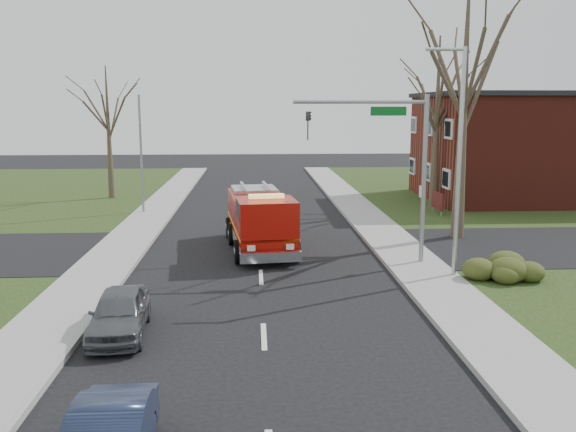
{
  "coord_description": "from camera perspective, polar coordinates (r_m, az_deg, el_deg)",
  "views": [
    {
      "loc": [
        -0.24,
        -22.13,
        6.34
      ],
      "look_at": [
        1.12,
        1.86,
        2.0
      ],
      "focal_mm": 38.0,
      "sensor_mm": 36.0,
      "label": 1
    }
  ],
  "objects": [
    {
      "name": "sidewalk_left",
      "position": [
        23.76,
        -17.74,
        -5.55
      ],
      "size": [
        2.4,
        80.0,
        0.15
      ],
      "primitive_type": "cube",
      "color": "gray",
      "rests_on": "ground"
    },
    {
      "name": "ground",
      "position": [
        23.02,
        -2.54,
        -5.76
      ],
      "size": [
        120.0,
        120.0,
        0.0
      ],
      "primitive_type": "plane",
      "color": "black",
      "rests_on": "ground"
    },
    {
      "name": "bare_tree_far",
      "position": [
        38.79,
        13.81,
        10.17
      ],
      "size": [
        5.25,
        5.25,
        10.5
      ],
      "color": "#3E3124",
      "rests_on": "ground"
    },
    {
      "name": "traffic_signal_mast",
      "position": [
        24.3,
        9.77,
        6.24
      ],
      "size": [
        5.29,
        0.18,
        6.8
      ],
      "color": "gray",
      "rests_on": "ground"
    },
    {
      "name": "health_center_sign",
      "position": [
        36.67,
        13.82,
        1.38
      ],
      "size": [
        0.12,
        2.0,
        1.4
      ],
      "color": "#501512",
      "rests_on": "ground"
    },
    {
      "name": "utility_pole_far",
      "position": [
        36.83,
        -13.57,
        5.53
      ],
      "size": [
        0.14,
        0.14,
        7.0
      ],
      "primitive_type": "cylinder",
      "color": "gray",
      "rests_on": "ground"
    },
    {
      "name": "bare_tree_left",
      "position": [
        43.25,
        -16.5,
        8.8
      ],
      "size": [
        4.5,
        4.5,
        9.0
      ],
      "color": "#3E3124",
      "rests_on": "ground"
    },
    {
      "name": "bare_tree_near",
      "position": [
        29.79,
        16.19,
        11.91
      ],
      "size": [
        6.0,
        6.0,
        12.0
      ],
      "color": "#3E3124",
      "rests_on": "ground"
    },
    {
      "name": "brick_building",
      "position": [
        44.58,
        22.44,
        6.02
      ],
      "size": [
        15.4,
        10.4,
        7.25
      ],
      "color": "maroon",
      "rests_on": "ground"
    },
    {
      "name": "sidewalk_right",
      "position": [
        23.88,
        12.56,
        -5.22
      ],
      "size": [
        2.4,
        80.0,
        0.15
      ],
      "primitive_type": "cube",
      "color": "gray",
      "rests_on": "ground"
    },
    {
      "name": "streetlight_pole",
      "position": [
        22.92,
        15.61,
        5.39
      ],
      "size": [
        1.48,
        0.16,
        8.4
      ],
      "color": "#B7BABF",
      "rests_on": "ground"
    },
    {
      "name": "fire_engine",
      "position": [
        27.09,
        -2.63,
        -0.53
      ],
      "size": [
        3.3,
        7.24,
        2.83
      ],
      "rotation": [
        0.0,
        0.0,
        0.11
      ],
      "color": "#A10E07",
      "rests_on": "ground"
    },
    {
      "name": "parked_car_maroon",
      "position": [
        17.9,
        -15.51,
        -8.72
      ],
      "size": [
        1.77,
        3.85,
        1.28
      ],
      "primitive_type": "imported",
      "rotation": [
        0.0,
        0.0,
        0.07
      ],
      "color": "#4E5055",
      "rests_on": "ground"
    },
    {
      "name": "hedge_corner",
      "position": [
        23.77,
        19.8,
        -4.4
      ],
      "size": [
        2.8,
        2.0,
        0.9
      ],
      "primitive_type": "ellipsoid",
      "color": "#323C16",
      "rests_on": "lawn_right"
    }
  ]
}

